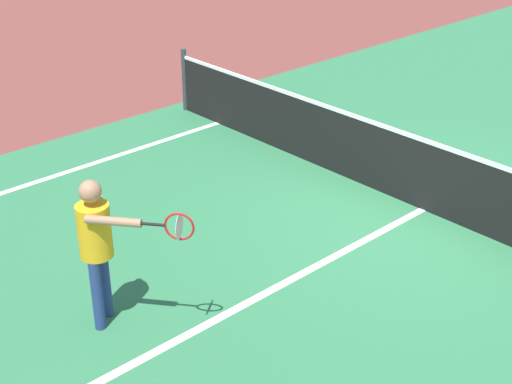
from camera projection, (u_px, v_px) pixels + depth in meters
ground_plane at (423, 209)px, 9.55m from camera, size 60.00×60.00×0.00m
court_surface_inbounds at (423, 209)px, 9.55m from camera, size 10.62×24.40×0.00m
line_center_service at (236, 309)px, 7.61m from camera, size 0.10×6.40×0.01m
net at (427, 175)px, 9.32m from camera, size 10.04×0.09×1.07m
player_near at (98, 238)px, 6.99m from camera, size 1.07×0.67×1.57m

